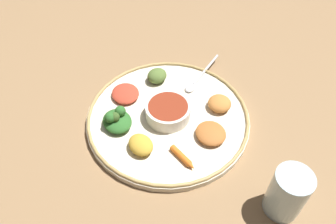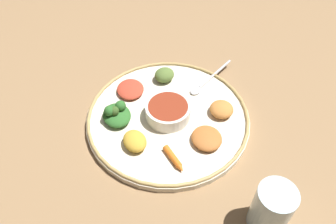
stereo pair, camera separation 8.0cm
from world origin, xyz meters
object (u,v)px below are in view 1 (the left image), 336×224
object	(u,v)px
greens_pile	(117,120)
carrot_near_spoon	(182,157)
spoon	(198,79)
drinking_glass	(286,195)
center_bowl	(168,111)

from	to	relation	value
greens_pile	carrot_near_spoon	xyz separation A→B (m)	(-0.15, -0.10, -0.01)
spoon	carrot_near_spoon	size ratio (longest dim) A/B	2.09
spoon	drinking_glass	distance (m)	0.38
spoon	drinking_glass	world-z (taller)	drinking_glass
greens_pile	drinking_glass	size ratio (longest dim) A/B	0.74
spoon	carrot_near_spoon	bearing A→B (deg)	144.19
center_bowl	carrot_near_spoon	distance (m)	0.13
drinking_glass	center_bowl	bearing A→B (deg)	19.94
center_bowl	greens_pile	distance (m)	0.12
carrot_near_spoon	drinking_glass	world-z (taller)	drinking_glass
carrot_near_spoon	drinking_glass	xyz separation A→B (m)	(-0.17, -0.13, 0.03)
greens_pile	spoon	bearing A→B (deg)	-76.93
center_bowl	greens_pile	world-z (taller)	greens_pile
spoon	carrot_near_spoon	xyz separation A→B (m)	(-0.21, 0.15, 0.00)
carrot_near_spoon	drinking_glass	bearing A→B (deg)	-142.87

